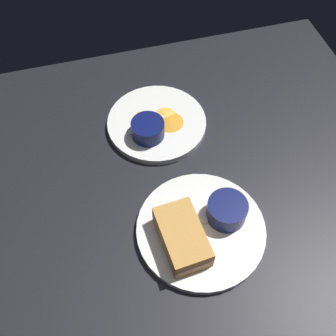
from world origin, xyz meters
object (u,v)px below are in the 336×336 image
Objects in this scene: ramekin_dark_sauce at (227,210)px; spoon_by_dark_ramekin at (196,220)px; plate_sandwich_main at (201,230)px; sandwich_half_near at (182,237)px; ramekin_light_gravy at (148,129)px; spoon_by_gravy_ramekin at (138,128)px; plate_chips_companion at (157,123)px.

ramekin_dark_sauce reaches higher than spoon_by_dark_ramekin.
sandwich_half_near is (-1.86, 4.51, 3.20)cm from plate_sandwich_main.
plate_sandwich_main is at bearing -67.61° from sandwich_half_near.
plate_sandwich_main is at bearing -166.75° from spoon_by_dark_ramekin.
spoon_by_gravy_ramekin is at bearing 39.81° from ramekin_light_gravy.
sandwich_half_near reaches higher than plate_chips_companion.
spoon_by_dark_ramekin is at bearing -170.40° from ramekin_light_gravy.
sandwich_half_near reaches higher than ramekin_light_gravy.
ramekin_light_gravy is (27.64, -0.04, -0.29)cm from sandwich_half_near.
ramekin_light_gravy reaches higher than plate_sandwich_main.
spoon_by_dark_ramekin is (1.78, 0.42, 1.16)cm from plate_sandwich_main.
ramekin_dark_sauce is (3.20, -10.14, -0.10)cm from sandwich_half_near.
spoon_by_dark_ramekin reaches higher than plate_sandwich_main.
sandwich_half_near is 0.59× the size of plate_chips_companion.
ramekin_light_gravy is at bearing 9.60° from spoon_by_dark_ramekin.
ramekin_dark_sauce is at bearing -94.15° from spoon_by_dark_ramekin.
plate_sandwich_main is 3.21× the size of ramekin_dark_sauce.
sandwich_half_near is at bearing -176.52° from spoon_by_gravy_ramekin.
plate_chips_companion is at bearing -39.81° from ramekin_light_gravy.
ramekin_light_gravy is 3.39cm from spoon_by_gravy_ramekin.
plate_sandwich_main is 1.10× the size of plate_chips_companion.
plate_sandwich_main is 6.56cm from ramekin_dark_sauce.
spoon_by_dark_ramekin is at bearing -167.29° from spoon_by_gravy_ramekin.
plate_sandwich_main is at bearing -170.15° from ramekin_light_gravy.
spoon_by_gravy_ramekin is (26.23, 5.92, 0.00)cm from spoon_by_dark_ramekin.
ramekin_light_gravy reaches higher than plate_chips_companion.
sandwich_half_near is 31.46cm from plate_chips_companion.
plate_chips_companion is 2.36× the size of spoon_by_gravy_ramekin.
ramekin_dark_sauce is 29.03cm from plate_chips_companion.
spoon_by_gravy_ramekin is (29.87, 1.82, -2.04)cm from sandwich_half_near.
sandwich_half_near is at bearing 131.61° from spoon_by_dark_ramekin.
ramekin_light_gravy is at bearing -0.08° from sandwich_half_near.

